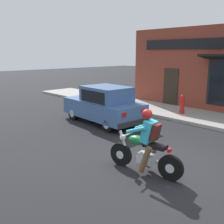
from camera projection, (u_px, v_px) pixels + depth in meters
name	position (u px, v px, depth m)	size (l,w,h in m)	color
ground_plane	(168.00, 166.00, 6.91)	(80.00, 80.00, 0.00)	black
sidewalk_curb	(180.00, 113.00, 12.58)	(2.60, 22.00, 0.14)	#9E9B93
motorcycle_with_rider	(145.00, 147.00, 6.38)	(0.68, 2.01, 1.62)	black
car_hatchback	(104.00, 105.00, 11.02)	(1.84, 3.86, 1.57)	black
fire_hydrant	(182.00, 104.00, 12.20)	(0.36, 0.24, 0.88)	red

